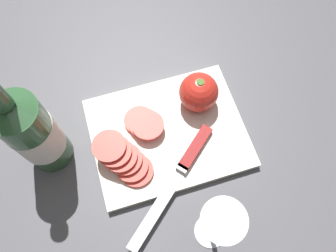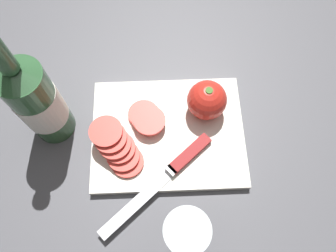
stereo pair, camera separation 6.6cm
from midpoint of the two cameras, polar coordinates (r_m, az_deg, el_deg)
The scene contains 8 objects.
ground_plane at distance 0.69m, azimuth 8.30°, elevation -4.66°, with size 3.00×3.00×0.00m, color #4C4C51.
cutting_board at distance 0.69m, azimuth 2.70°, elevation -1.57°, with size 0.32×0.25×0.02m.
wine_bottle at distance 0.64m, azimuth -19.19°, elevation 3.74°, with size 0.09×0.09×0.32m.
wine_glass at distance 0.54m, azimuth 6.70°, elevation -18.59°, with size 0.07×0.07×0.17m.
whole_tomato at distance 0.68m, azimuth 9.54°, elevation 4.14°, with size 0.08×0.08×0.08m.
knife at distance 0.66m, azimuth 4.79°, elevation -6.90°, with size 0.23×0.20×0.01m.
tomato_slice_stack_near at distance 0.65m, azimuth -6.10°, elevation -3.99°, with size 0.10×0.12×0.05m.
tomato_slice_stack_far at distance 0.68m, azimuth -1.05°, elevation 1.17°, with size 0.08×0.09×0.02m.
Camera 2 is at (0.08, 0.22, 0.65)m, focal length 35.00 mm.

